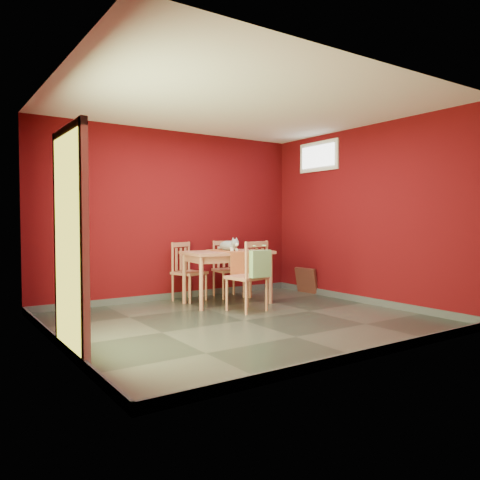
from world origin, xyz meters
TOP-DOWN VIEW (x-y plane):
  - ground at (0.00, 0.00)m, footprint 4.50×4.50m
  - room_shell at (0.00, 0.00)m, footprint 4.50×4.50m
  - doorway at (-2.23, -0.40)m, footprint 0.06×1.01m
  - window at (2.23, 1.00)m, footprint 0.05×0.90m
  - outlet_plate at (1.60, 1.99)m, footprint 0.08×0.02m
  - dining_table at (0.48, 1.13)m, footprint 1.34×0.86m
  - table_runner at (0.48, 1.00)m, footprint 0.43×0.79m
  - chair_far_left at (0.11, 1.73)m, footprint 0.55×0.55m
  - chair_far_right at (0.85, 1.70)m, footprint 0.48×0.48m
  - chair_near at (0.41, 0.46)m, footprint 0.52×0.52m
  - tote_bag at (0.43, 0.23)m, footprint 0.31×0.19m
  - cat at (0.52, 1.17)m, footprint 0.23×0.43m
  - picture_frame at (2.19, 1.24)m, footprint 0.19×0.45m

SIDE VIEW (x-z plane):
  - ground at x=0.00m, z-range 0.00..0.00m
  - room_shell at x=0.00m, z-range -2.20..2.30m
  - picture_frame at x=2.19m, z-range 0.00..0.44m
  - outlet_plate at x=1.60m, z-range 0.24..0.36m
  - chair_far_left at x=0.11m, z-range 0.01..0.93m
  - chair_far_right at x=0.85m, z-range 0.01..0.94m
  - chair_near at x=0.41m, z-range 0.01..1.00m
  - tote_bag at x=0.43m, z-range 0.47..0.90m
  - dining_table at x=0.48m, z-range 0.30..1.10m
  - table_runner at x=0.48m, z-range 0.55..0.94m
  - cat at x=0.52m, z-range 0.80..1.02m
  - doorway at x=-2.23m, z-range 0.06..2.19m
  - window at x=2.23m, z-range 2.10..2.60m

